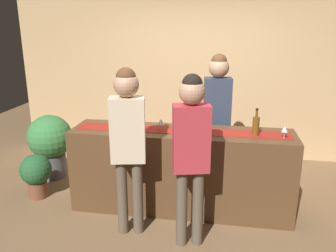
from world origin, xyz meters
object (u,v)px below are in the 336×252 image
Objects in this scene: wine_bottle_green at (194,120)px; wine_glass_near_customer at (207,122)px; potted_plant_tall at (50,142)px; wine_glass_mid_counter at (285,129)px; wine_bottle_amber at (256,126)px; customer_sipping at (191,144)px; bartender at (217,107)px; customer_browsing at (128,135)px; wine_glass_far_end at (161,122)px; potted_plant_small at (36,173)px.

wine_bottle_green reaches higher than wine_glass_near_customer.
wine_bottle_green is 0.33× the size of potted_plant_tall.
wine_glass_mid_counter reaches higher than potted_plant_tall.
customer_sipping reaches higher than wine_bottle_amber.
wine_glass_near_customer is at bearing 73.30° from bartender.
customer_sipping is (-0.93, -0.59, -0.01)m from wine_glass_mid_counter.
wine_bottle_amber is 0.17× the size of customer_browsing.
wine_glass_far_end is (-1.04, -0.01, -0.01)m from wine_bottle_amber.
wine_bottle_green is at bearing 157.83° from wine_glass_near_customer.
wine_glass_mid_counter is at bearing 5.54° from customer_browsing.
customer_browsing reaches higher than wine_glass_mid_counter.
wine_glass_near_customer is at bearing 1.84° from potted_plant_small.
wine_glass_mid_counter is 3.04m from potted_plant_small.
bartender reaches higher than wine_glass_near_customer.
wine_glass_near_customer is 0.84m from wine_glass_mid_counter.
wine_glass_far_end is 0.87m from bartender.
customer_sipping is (0.04, -0.78, -0.02)m from wine_bottle_green.
customer_sipping is (-0.10, -0.73, -0.01)m from wine_glass_near_customer.
bartender reaches higher than wine_bottle_amber.
customer_sipping is 2.25m from potted_plant_small.
customer_sipping is at bearing -97.87° from wine_glass_near_customer.
wine_glass_mid_counter is 1.00× the size of wine_glass_far_end.
potted_plant_tall is 1.60× the size of potted_plant_small.
customer_browsing is (-0.60, -0.68, 0.01)m from wine_bottle_green.
wine_glass_far_end reaches higher than potted_plant_small.
wine_bottle_green is at bearing 168.58° from wine_glass_mid_counter.
customer_browsing is (-0.23, -0.54, 0.01)m from wine_glass_far_end.
potted_plant_small is at bearing -176.36° from wine_bottle_green.
wine_glass_mid_counter is (0.97, -0.20, -0.01)m from wine_bottle_green.
wine_glass_mid_counter is 3.18m from potted_plant_tall.
customer_sipping reaches higher than wine_glass_near_customer.
wine_bottle_amber is at bearing 32.50° from customer_sipping.
wine_bottle_green is 2.22m from potted_plant_tall.
potted_plant_tall is at bearing 130.16° from customer_browsing.
potted_plant_small is at bearing 9.05° from bartender.
customer_browsing reaches higher than potted_plant_small.
wine_bottle_green is 0.79m from customer_sipping.
wine_glass_near_customer is at bearing -22.17° from wine_bottle_green.
wine_bottle_green is at bearing 79.58° from customer_sipping.
wine_bottle_amber is at bearing -0.05° from potted_plant_small.
wine_glass_near_customer is 0.16× the size of potted_plant_tall.
wine_glass_mid_counter is 0.08× the size of customer_browsing.
wine_glass_mid_counter is (0.83, -0.14, 0.00)m from wine_glass_near_customer.
wine_glass_near_customer is 0.73m from customer_sipping.
bartender reaches higher than customer_sipping.
customer_browsing reaches higher than potted_plant_tall.
wine_bottle_amber is at bearing -7.52° from wine_glass_near_customer.
wine_bottle_amber reaches higher than potted_plant_small.
wine_bottle_green reaches higher than wine_glass_far_end.
wine_glass_near_customer is 0.08× the size of customer_sipping.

